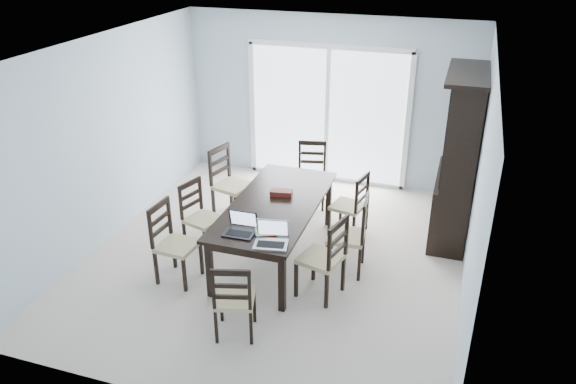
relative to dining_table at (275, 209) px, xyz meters
name	(u,v)px	position (x,y,z in m)	size (l,w,h in m)	color
floor	(276,256)	(0.00, 0.00, -0.67)	(5.00, 5.00, 0.00)	beige
ceiling	(274,47)	(0.00, 0.00, 1.93)	(5.00, 5.00, 0.00)	white
back_wall	(328,101)	(0.00, 2.50, 0.63)	(4.50, 0.02, 2.60)	#ACC0CE
wall_left	(107,140)	(-2.25, 0.00, 0.63)	(0.02, 5.00, 2.60)	#ACC0CE
wall_right	(478,186)	(2.25, 0.00, 0.63)	(0.02, 5.00, 2.60)	#ACC0CE
balcony	(340,159)	(0.00, 3.50, -0.72)	(4.50, 2.00, 0.10)	gray
railing	(353,110)	(0.00, 4.50, -0.12)	(4.50, 0.06, 1.10)	#99999E
dining_table	(275,209)	(0.00, 0.00, 0.00)	(1.00, 2.20, 0.75)	black
china_hutch	(458,160)	(2.02, 1.25, 0.40)	(0.50, 1.38, 2.20)	black
sliding_door	(327,115)	(0.00, 2.48, 0.41)	(2.52, 0.05, 2.18)	silver
chair_left_near	(169,234)	(-1.00, -0.81, -0.09)	(0.46, 0.45, 1.11)	black
chair_left_mid	(197,209)	(-1.00, -0.08, -0.12)	(0.50, 0.49, 1.04)	black
chair_left_far	(227,175)	(-1.01, 0.84, -0.05)	(0.55, 0.54, 1.17)	black
chair_right_near	(329,250)	(0.82, -0.61, -0.07)	(0.53, 0.52, 1.13)	black
chair_right_mid	(355,227)	(0.98, -0.01, -0.08)	(0.47, 0.46, 1.13)	black
chair_right_far	(354,199)	(0.81, 0.79, -0.12)	(0.48, 0.47, 1.04)	black
chair_end_near	(233,294)	(0.11, -1.57, -0.14)	(0.47, 0.48, 1.02)	black
chair_end_far	(312,167)	(0.01, 1.60, -0.10)	(0.49, 0.49, 1.08)	black
laptop_dark	(239,230)	(-0.13, -0.82, 0.13)	(0.33, 0.24, 0.23)	black
laptop_silver	(271,240)	(0.28, -0.93, 0.14)	(0.39, 0.30, 0.24)	#B6B6B9
book_stack	(266,232)	(0.15, -0.73, 0.10)	(0.30, 0.27, 0.04)	maroon
cell_phone	(246,236)	(-0.03, -0.86, 0.08)	(0.12, 0.05, 0.01)	black
game_box	(281,193)	(0.00, 0.22, 0.11)	(0.27, 0.13, 0.07)	#47120E
hot_tub	(308,126)	(-0.60, 3.52, -0.18)	(1.94, 1.74, 0.99)	brown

